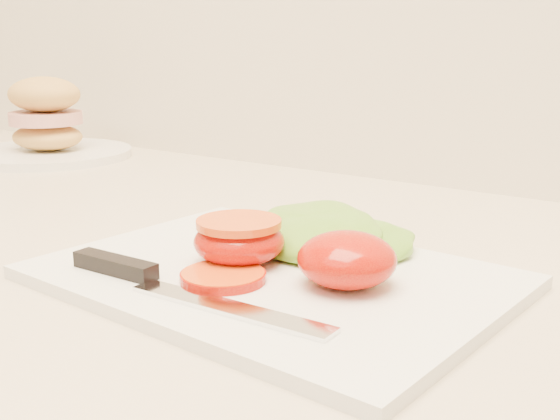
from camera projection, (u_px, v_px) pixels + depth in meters
The scene contains 8 objects.
cutting_board at pixel (272, 277), 0.53m from camera, with size 0.34×0.24×0.01m, color white.
tomato_half_dome at pixel (347, 259), 0.49m from camera, with size 0.07×0.07×0.04m, color red.
tomato_half_cut at pixel (239, 239), 0.54m from camera, with size 0.07×0.07×0.04m.
tomato_slice_0 at pixel (223, 277), 0.50m from camera, with size 0.06×0.06×0.01m, color orange.
lettuce_leaf_0 at pixel (313, 230), 0.58m from camera, with size 0.15×0.10×0.03m, color #64B630.
lettuce_leaf_1 at pixel (358, 242), 0.56m from camera, with size 0.10×0.07×0.02m, color #64B630.
knife at pixel (156, 280), 0.49m from camera, with size 0.23×0.03×0.01m.
sandwich_plate at pixel (47, 129), 1.06m from camera, with size 0.25×0.25×0.12m.
Camera 1 is at (0.23, 1.20, 1.11)m, focal length 45.00 mm.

